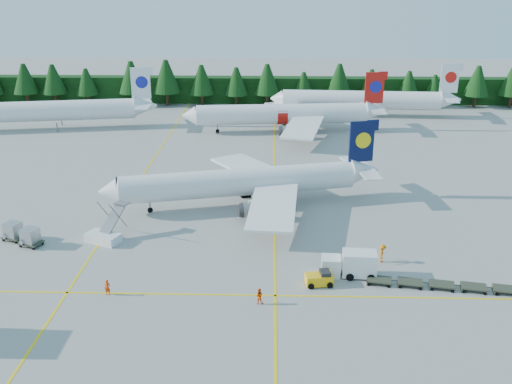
{
  "coord_description": "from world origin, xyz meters",
  "views": [
    {
      "loc": [
        5.49,
        -53.11,
        28.52
      ],
      "look_at": [
        3.64,
        12.46,
        3.5
      ],
      "focal_mm": 40.0,
      "sensor_mm": 36.0,
      "label": 1
    }
  ],
  "objects_px": {
    "airstairs": "(105,235)",
    "baggage_tug": "(320,278)",
    "airliner_red": "(279,114)",
    "airliner_navy": "(235,183)",
    "service_truck": "(349,264)"
  },
  "relations": [
    {
      "from": "airliner_red",
      "to": "airstairs",
      "type": "relative_size",
      "value": 6.47
    },
    {
      "from": "service_truck",
      "to": "baggage_tug",
      "type": "distance_m",
      "value": 3.68
    },
    {
      "from": "airstairs",
      "to": "baggage_tug",
      "type": "relative_size",
      "value": 2.13
    },
    {
      "from": "airliner_red",
      "to": "baggage_tug",
      "type": "distance_m",
      "value": 58.86
    },
    {
      "from": "airliner_navy",
      "to": "airstairs",
      "type": "xyz_separation_m",
      "value": [
        -14.19,
        -11.13,
        -2.4
      ]
    },
    {
      "from": "service_truck",
      "to": "baggage_tug",
      "type": "height_order",
      "value": "service_truck"
    },
    {
      "from": "airliner_red",
      "to": "service_truck",
      "type": "xyz_separation_m",
      "value": [
        6.65,
        -56.76,
        -2.08
      ]
    },
    {
      "from": "service_truck",
      "to": "baggage_tug",
      "type": "xyz_separation_m",
      "value": [
        -3.08,
        -1.93,
        -0.61
      ]
    },
    {
      "from": "airliner_navy",
      "to": "baggage_tug",
      "type": "distance_m",
      "value": 22.67
    },
    {
      "from": "airstairs",
      "to": "baggage_tug",
      "type": "xyz_separation_m",
      "value": [
        23.81,
        -9.25,
        -0.07
      ]
    },
    {
      "from": "airstairs",
      "to": "baggage_tug",
      "type": "height_order",
      "value": "airstairs"
    },
    {
      "from": "airliner_red",
      "to": "airliner_navy",
      "type": "bearing_deg",
      "value": -104.85
    },
    {
      "from": "airliner_navy",
      "to": "baggage_tug",
      "type": "bearing_deg",
      "value": -78.43
    },
    {
      "from": "airstairs",
      "to": "baggage_tug",
      "type": "bearing_deg",
      "value": 2.78
    },
    {
      "from": "service_truck",
      "to": "airliner_navy",
      "type": "bearing_deg",
      "value": 127.83
    }
  ]
}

